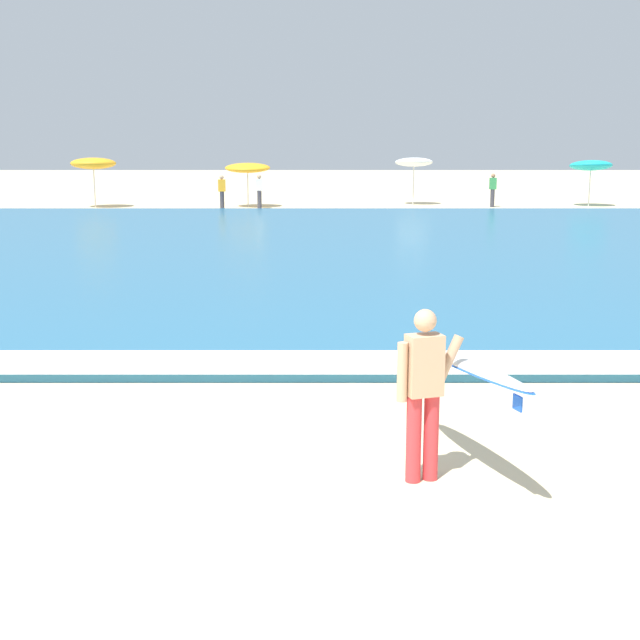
{
  "coord_description": "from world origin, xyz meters",
  "views": [
    {
      "loc": [
        0.81,
        -7.33,
        3.35
      ],
      "look_at": [
        0.82,
        3.41,
        1.1
      ],
      "focal_mm": 49.55,
      "sensor_mm": 36.0,
      "label": 1
    }
  ],
  "objects_px": {
    "beach_umbrella_1": "(247,168)",
    "beachgoer_near_row_right": "(492,189)",
    "surfer_with_board": "(443,379)",
    "beach_umbrella_0": "(93,163)",
    "beach_umbrella_3": "(590,165)",
    "beachgoer_near_row_mid": "(221,191)",
    "beachgoer_near_row_left": "(259,190)",
    "beach_umbrella_2": "(413,162)"
  },
  "relations": [
    {
      "from": "beach_umbrella_3",
      "to": "beachgoer_near_row_mid",
      "type": "relative_size",
      "value": 1.44
    },
    {
      "from": "beachgoer_near_row_left",
      "to": "beachgoer_near_row_mid",
      "type": "bearing_deg",
      "value": -158.73
    },
    {
      "from": "beach_umbrella_0",
      "to": "beachgoer_near_row_mid",
      "type": "distance_m",
      "value": 6.42
    },
    {
      "from": "beachgoer_near_row_mid",
      "to": "beach_umbrella_1",
      "type": "bearing_deg",
      "value": 57.47
    },
    {
      "from": "beach_umbrella_2",
      "to": "beachgoer_near_row_mid",
      "type": "distance_m",
      "value": 9.68
    },
    {
      "from": "beachgoer_near_row_left",
      "to": "beach_umbrella_1",
      "type": "bearing_deg",
      "value": 121.33
    },
    {
      "from": "beach_umbrella_1",
      "to": "beach_umbrella_2",
      "type": "distance_m",
      "value": 8.16
    },
    {
      "from": "beach_umbrella_2",
      "to": "beachgoer_near_row_left",
      "type": "relative_size",
      "value": 1.48
    },
    {
      "from": "surfer_with_board",
      "to": "beachgoer_near_row_mid",
      "type": "relative_size",
      "value": 1.46
    },
    {
      "from": "beach_umbrella_3",
      "to": "beachgoer_near_row_left",
      "type": "relative_size",
      "value": 1.44
    },
    {
      "from": "beachgoer_near_row_mid",
      "to": "beachgoer_near_row_right",
      "type": "relative_size",
      "value": 1.0
    },
    {
      "from": "beach_umbrella_2",
      "to": "beachgoer_near_row_left",
      "type": "bearing_deg",
      "value": -161.06
    },
    {
      "from": "surfer_with_board",
      "to": "beachgoer_near_row_mid",
      "type": "bearing_deg",
      "value": 100.0
    },
    {
      "from": "beach_umbrella_0",
      "to": "beachgoer_near_row_mid",
      "type": "xyz_separation_m",
      "value": [
        6.15,
        -1.38,
        -1.21
      ]
    },
    {
      "from": "beach_umbrella_1",
      "to": "beachgoer_near_row_right",
      "type": "relative_size",
      "value": 1.36
    },
    {
      "from": "beach_umbrella_1",
      "to": "beachgoer_near_row_mid",
      "type": "relative_size",
      "value": 1.36
    },
    {
      "from": "beach_umbrella_1",
      "to": "beachgoer_near_row_right",
      "type": "bearing_deg",
      "value": -0.1
    },
    {
      "from": "beachgoer_near_row_left",
      "to": "beach_umbrella_2",
      "type": "bearing_deg",
      "value": 18.94
    },
    {
      "from": "beachgoer_near_row_mid",
      "to": "beachgoer_near_row_left",
      "type": "bearing_deg",
      "value": 21.27
    },
    {
      "from": "beach_umbrella_1",
      "to": "surfer_with_board",
      "type": "bearing_deg",
      "value": -82.21
    },
    {
      "from": "beach_umbrella_0",
      "to": "beach_umbrella_3",
      "type": "distance_m",
      "value": 23.57
    },
    {
      "from": "beach_umbrella_0",
      "to": "beach_umbrella_2",
      "type": "bearing_deg",
      "value": 6.78
    },
    {
      "from": "beach_umbrella_2",
      "to": "beachgoer_near_row_right",
      "type": "xyz_separation_m",
      "value": [
        3.6,
        -1.55,
        -1.22
      ]
    },
    {
      "from": "surfer_with_board",
      "to": "beach_umbrella_1",
      "type": "xyz_separation_m",
      "value": [
        -4.63,
        33.86,
        0.82
      ]
    },
    {
      "from": "beach_umbrella_0",
      "to": "beach_umbrella_1",
      "type": "bearing_deg",
      "value": 2.17
    },
    {
      "from": "beachgoer_near_row_right",
      "to": "beachgoer_near_row_left",
      "type": "bearing_deg",
      "value": -174.89
    },
    {
      "from": "beach_umbrella_2",
      "to": "beach_umbrella_0",
      "type": "bearing_deg",
      "value": -173.22
    },
    {
      "from": "beach_umbrella_1",
      "to": "beachgoer_near_row_left",
      "type": "xyz_separation_m",
      "value": [
        0.61,
        -1.0,
        -0.99
      ]
    },
    {
      "from": "beach_umbrella_2",
      "to": "beachgoer_near_row_right",
      "type": "relative_size",
      "value": 1.48
    },
    {
      "from": "beach_umbrella_3",
      "to": "beachgoer_near_row_right",
      "type": "bearing_deg",
      "value": -173.46
    },
    {
      "from": "beach_umbrella_0",
      "to": "beach_umbrella_1",
      "type": "xyz_separation_m",
      "value": [
        7.2,
        0.27,
        -0.22
      ]
    },
    {
      "from": "beach_umbrella_3",
      "to": "beachgoer_near_row_right",
      "type": "distance_m",
      "value": 4.9
    },
    {
      "from": "beachgoer_near_row_right",
      "to": "surfer_with_board",
      "type": "bearing_deg",
      "value": -101.65
    },
    {
      "from": "beach_umbrella_1",
      "to": "beachgoer_near_row_mid",
      "type": "bearing_deg",
      "value": -122.53
    },
    {
      "from": "surfer_with_board",
      "to": "beach_umbrella_0",
      "type": "xyz_separation_m",
      "value": [
        -11.83,
        33.59,
        1.03
      ]
    },
    {
      "from": "surfer_with_board",
      "to": "beach_umbrella_2",
      "type": "relative_size",
      "value": 0.99
    },
    {
      "from": "beach_umbrella_2",
      "to": "beach_umbrella_3",
      "type": "relative_size",
      "value": 1.03
    },
    {
      "from": "beach_umbrella_1",
      "to": "beach_umbrella_3",
      "type": "xyz_separation_m",
      "value": [
        16.36,
        0.52,
        0.09
      ]
    },
    {
      "from": "beachgoer_near_row_left",
      "to": "beachgoer_near_row_right",
      "type": "bearing_deg",
      "value": 5.11
    },
    {
      "from": "surfer_with_board",
      "to": "beachgoer_near_row_mid",
      "type": "height_order",
      "value": "surfer_with_board"
    },
    {
      "from": "beach_umbrella_0",
      "to": "beachgoer_near_row_mid",
      "type": "relative_size",
      "value": 1.48
    },
    {
      "from": "beach_umbrella_1",
      "to": "beachgoer_near_row_right",
      "type": "xyz_separation_m",
      "value": [
        11.61,
        -0.02,
        -0.99
      ]
    }
  ]
}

